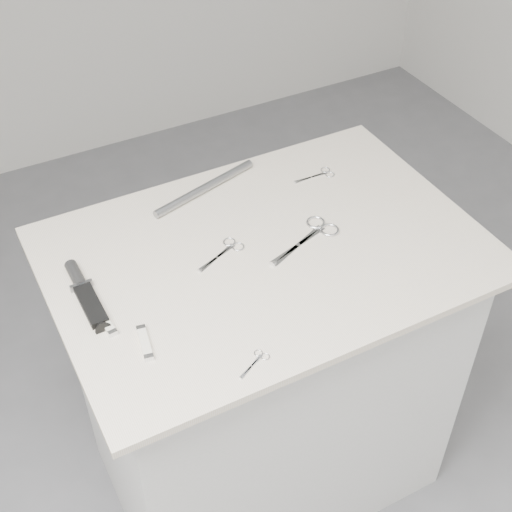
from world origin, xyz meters
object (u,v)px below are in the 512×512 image
large_shears (314,233)px  tiny_scissors (256,361)px  embroidery_scissors_a (227,250)px  sheathed_knife (84,291)px  embroidery_scissors_b (320,175)px  metal_rail (205,188)px  pocket_knife_b (105,321)px  pocket_knife_a (145,343)px  plinth (265,376)px

large_shears → tiny_scissors: (-0.30, -0.28, -0.00)m
embroidery_scissors_a → sheathed_knife: size_ratio=0.63×
large_shears → embroidery_scissors_b: large_shears is taller
metal_rail → tiny_scissors: bearing=-104.6°
sheathed_knife → pocket_knife_b: bearing=-174.4°
embroidery_scissors_a → metal_rail: metal_rail is taller
embroidery_scissors_a → embroidery_scissors_b: bearing=0.9°
embroidery_scissors_a → pocket_knife_a: pocket_knife_a is taller
embroidery_scissors_a → metal_rail: bearing=54.6°
plinth → pocket_knife_b: (-0.41, -0.05, 0.48)m
tiny_scissors → plinth: bearing=30.8°
large_shears → metal_rail: bearing=100.1°
large_shears → metal_rail: (-0.16, 0.27, 0.01)m
embroidery_scissors_a → tiny_scissors: bearing=-129.1°
plinth → sheathed_knife: bearing=172.3°
large_shears → embroidery_scissors_a: 0.21m
large_shears → embroidery_scissors_b: 0.24m
tiny_scissors → sheathed_knife: 0.42m
sheathed_knife → embroidery_scissors_b: bearing=-79.2°
embroidery_scissors_b → pocket_knife_a: 0.71m
pocket_knife_a → tiny_scissors: bearing=-118.9°
pocket_knife_b → metal_rail: bearing=-55.4°
embroidery_scissors_a → pocket_knife_b: 0.34m
sheathed_knife → pocket_knife_a: sheathed_knife is taller
pocket_knife_a → embroidery_scissors_b: bearing=-51.7°
large_shears → pocket_knife_b: (-0.53, -0.04, 0.00)m
plinth → embroidery_scissors_a: 0.48m
tiny_scissors → pocket_knife_b: 0.33m
plinth → embroidery_scissors_b: bearing=36.3°
pocket_knife_a → metal_rail: (0.32, 0.41, 0.01)m
plinth → sheathed_knife: sheathed_knife is taller
large_shears → embroidery_scissors_a: size_ratio=1.56×
large_shears → tiny_scissors: large_shears is taller
embroidery_scissors_a → embroidery_scissors_b: (0.35, 0.15, -0.00)m
plinth → large_shears: size_ratio=4.38×
metal_rail → embroidery_scissors_b: bearing=-14.5°
metal_rail → sheathed_knife: bearing=-151.0°
plinth → sheathed_knife: (-0.42, 0.06, 0.48)m
plinth → sheathed_knife: 0.64m
large_shears → pocket_knife_b: size_ratio=2.27×
large_shears → embroidery_scissors_b: (0.14, 0.20, -0.00)m
embroidery_scissors_b → metal_rail: (-0.30, 0.08, 0.01)m
embroidery_scissors_b → embroidery_scissors_a: bearing=-155.5°
embroidery_scissors_b → sheathed_knife: (-0.68, -0.14, 0.01)m
sheathed_knife → metal_rail: (0.39, 0.21, 0.00)m
large_shears → pocket_knife_a: pocket_knife_a is taller
plinth → embroidery_scissors_b: embroidery_scissors_b is taller
large_shears → embroidery_scissors_b: size_ratio=1.84×
tiny_scissors → pocket_knife_b: pocket_knife_b is taller
large_shears → sheathed_knife: sheathed_knife is taller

